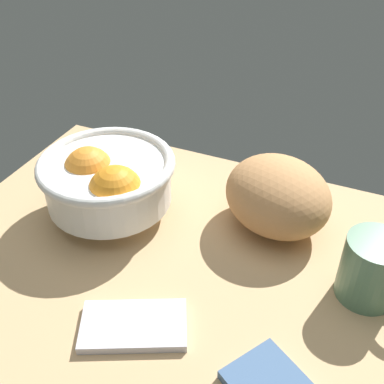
{
  "coord_description": "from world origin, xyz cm",
  "views": [
    {
      "loc": [
        20.63,
        -43.07,
        47.14
      ],
      "look_at": [
        -1.91,
        8.62,
        5.0
      ],
      "focal_mm": 44.22,
      "sensor_mm": 36.0,
      "label": 1
    }
  ],
  "objects_px": {
    "fruit_bowl": "(107,181)",
    "mug": "(374,271)",
    "napkin_folded": "(132,325)",
    "bread_loaf": "(278,195)"
  },
  "relations": [
    {
      "from": "fruit_bowl",
      "to": "napkin_folded",
      "type": "bearing_deg",
      "value": -52.31
    },
    {
      "from": "fruit_bowl",
      "to": "mug",
      "type": "bearing_deg",
      "value": -1.24
    },
    {
      "from": "fruit_bowl",
      "to": "bread_loaf",
      "type": "distance_m",
      "value": 0.25
    },
    {
      "from": "fruit_bowl",
      "to": "mug",
      "type": "distance_m",
      "value": 0.39
    },
    {
      "from": "bread_loaf",
      "to": "napkin_folded",
      "type": "xyz_separation_m",
      "value": [
        -0.1,
        -0.26,
        -0.05
      ]
    },
    {
      "from": "mug",
      "to": "napkin_folded",
      "type": "bearing_deg",
      "value": -146.67
    },
    {
      "from": "fruit_bowl",
      "to": "mug",
      "type": "relative_size",
      "value": 1.76
    },
    {
      "from": "bread_loaf",
      "to": "fruit_bowl",
      "type": "bearing_deg",
      "value": -161.08
    },
    {
      "from": "fruit_bowl",
      "to": "mug",
      "type": "height_order",
      "value": "fruit_bowl"
    },
    {
      "from": "fruit_bowl",
      "to": "napkin_folded",
      "type": "relative_size",
      "value": 1.61
    }
  ]
}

